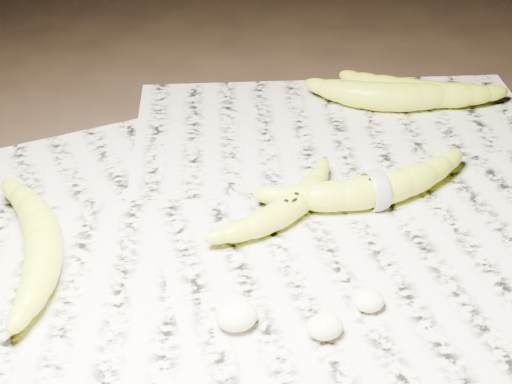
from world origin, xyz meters
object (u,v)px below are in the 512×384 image
object	(u,v)px
banana_center	(289,205)
banana_upper_b	(392,94)
banana_left_b	(43,239)
banana_upper_a	(420,91)
banana_taped	(375,188)

from	to	relation	value
banana_center	banana_upper_b	size ratio (longest dim) A/B	0.86
banana_left_b	banana_center	xyz separation A→B (m)	(0.27, -0.01, -0.00)
banana_upper_a	banana_upper_b	xyz separation A→B (m)	(-0.04, -0.00, 0.00)
banana_left_b	banana_upper_a	size ratio (longest dim) A/B	1.03
banana_left_b	banana_center	distance (m)	0.27
banana_center	banana_upper_a	bearing A→B (deg)	5.98
banana_center	banana_taped	world-z (taller)	banana_taped
banana_center	banana_upper_a	world-z (taller)	banana_upper_a
banana_taped	banana_upper_b	bearing A→B (deg)	57.92
banana_taped	banana_upper_a	size ratio (longest dim) A/B	1.16
banana_upper_a	banana_upper_b	distance (m)	0.04
banana_taped	banana_upper_b	size ratio (longest dim) A/B	1.15
banana_left_b	banana_taped	distance (m)	0.37
banana_taped	banana_upper_b	distance (m)	0.23
banana_center	banana_upper_b	distance (m)	0.30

